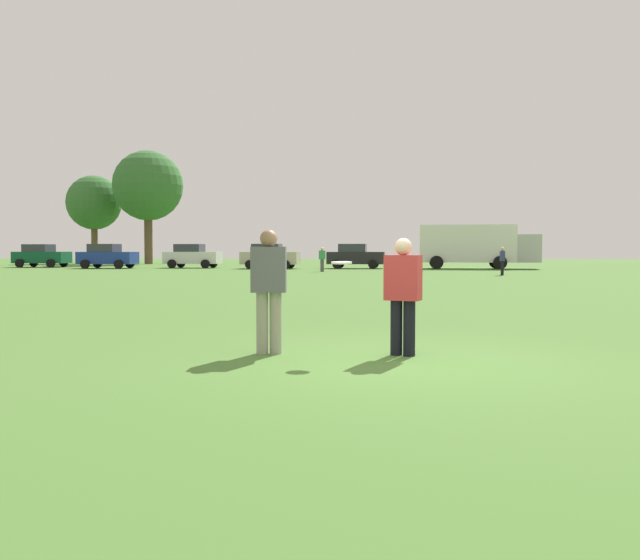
% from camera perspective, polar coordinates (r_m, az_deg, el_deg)
% --- Properties ---
extents(ground_plane, '(186.23, 186.23, 0.00)m').
position_cam_1_polar(ground_plane, '(8.65, 6.66, -6.84)').
color(ground_plane, '#47702D').
extents(player_thrower, '(0.50, 0.32, 1.68)m').
position_cam_1_polar(player_thrower, '(9.19, -4.31, -0.34)').
color(player_thrower, gray).
rests_on(player_thrower, ground).
extents(player_defender, '(0.51, 0.38, 1.56)m').
position_cam_1_polar(player_defender, '(9.07, 6.97, -0.84)').
color(player_defender, black).
rests_on(player_defender, ground).
extents(frisbee, '(0.27, 0.27, 0.04)m').
position_cam_1_polar(frisbee, '(8.82, 1.81, 1.46)').
color(frisbee, white).
extents(parked_car_near_left, '(4.24, 2.29, 1.82)m').
position_cam_1_polar(parked_car_near_left, '(58.32, -22.32, 1.91)').
color(parked_car_near_left, '#0C4C2D').
rests_on(parked_car_near_left, ground).
extents(parked_car_mid_left, '(4.24, 2.29, 1.82)m').
position_cam_1_polar(parked_car_mid_left, '(53.13, -17.42, 1.93)').
color(parked_car_mid_left, navy).
rests_on(parked_car_mid_left, ground).
extents(parked_car_center, '(4.24, 2.29, 1.82)m').
position_cam_1_polar(parked_car_center, '(52.89, -10.67, 2.01)').
color(parked_car_center, silver).
rests_on(parked_car_center, ground).
extents(parked_car_mid_right, '(4.24, 2.29, 1.82)m').
position_cam_1_polar(parked_car_mid_right, '(49.90, -4.25, 2.01)').
color(parked_car_mid_right, '#B7AD99').
rests_on(parked_car_mid_right, ground).
extents(parked_car_near_right, '(4.24, 2.29, 1.82)m').
position_cam_1_polar(parked_car_near_right, '(50.39, 2.97, 2.02)').
color(parked_car_near_right, black).
rests_on(parked_car_near_right, ground).
extents(box_truck, '(8.55, 3.14, 3.18)m').
position_cam_1_polar(box_truck, '(50.83, 12.91, 2.90)').
color(box_truck, white).
rests_on(box_truck, ground).
extents(bystander_sideline_watcher, '(0.39, 0.49, 1.55)m').
position_cam_1_polar(bystander_sideline_watcher, '(43.04, 0.18, 1.86)').
color(bystander_sideline_watcher, '#4C4C51').
rests_on(bystander_sideline_watcher, ground).
extents(bystander_field_marshal, '(0.25, 0.43, 1.53)m').
position_cam_1_polar(bystander_field_marshal, '(38.37, 15.03, 1.67)').
color(bystander_field_marshal, black).
rests_on(bystander_field_marshal, ground).
extents(tree_west_oak, '(5.44, 5.44, 8.85)m').
position_cam_1_polar(tree_west_oak, '(72.55, -18.41, 6.14)').
color(tree_west_oak, brown).
rests_on(tree_west_oak, ground).
extents(tree_west_maple, '(6.72, 6.72, 10.91)m').
position_cam_1_polar(tree_west_maple, '(68.14, -14.22, 7.63)').
color(tree_west_maple, brown).
rests_on(tree_west_maple, ground).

